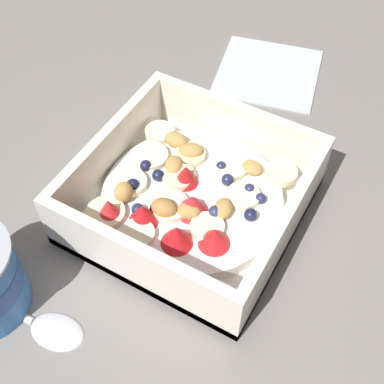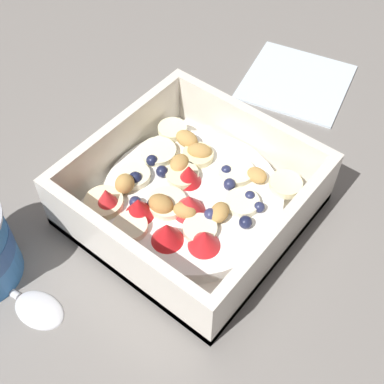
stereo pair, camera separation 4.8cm
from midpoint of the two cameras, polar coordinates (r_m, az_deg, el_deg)
The scene contains 4 objects.
ground_plane at distance 0.51m, azimuth -1.19°, elevation -1.81°, with size 2.40×2.40×0.00m, color gray.
fruit_bowl at distance 0.49m, azimuth -3.07°, elevation -0.87°, with size 0.20×0.20×0.07m.
spoon at distance 0.47m, azimuth -20.37°, elevation -13.11°, with size 0.04×0.17×0.01m.
folded_napkin at distance 0.66m, azimuth 6.26°, elevation 12.92°, with size 0.12×0.12×0.01m, color silver.
Camera 1 is at (-0.27, -0.14, 0.41)m, focal length 48.50 mm.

